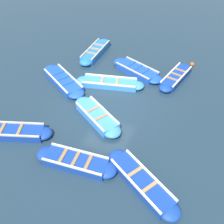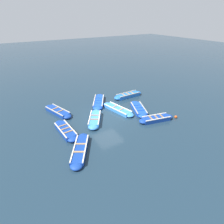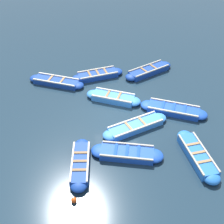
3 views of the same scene
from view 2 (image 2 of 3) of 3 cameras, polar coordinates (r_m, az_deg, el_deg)
The scene contains 11 objects.
ground_plane at distance 16.35m, azimuth -1.43°, elevation -1.72°, with size 120.00×120.00×0.00m, color #1C303F.
boat_centre at distance 14.74m, azimuth -14.92°, elevation -5.83°, with size 1.12×3.54×0.42m.
boat_alongside at distance 16.23m, azimuth 14.19°, elevation -2.18°, with size 3.39×1.49×0.43m.
boat_bow_out at distance 18.97m, azimuth -4.38°, elevation 3.40°, with size 2.81×3.75×0.40m.
boat_tucked at distance 20.46m, azimuth 5.24°, elevation 5.45°, with size 3.63×0.89×0.46m.
boat_drifting at distance 17.37m, azimuth 1.90°, elevation 0.86°, with size 1.70×3.96×0.38m.
boat_inner_gap at distance 15.79m, azimuth -5.67°, elevation -2.30°, with size 2.50×3.31×0.43m.
boat_far_corner at distance 12.64m, azimuth -10.37°, elevation -12.01°, with size 2.63×3.63×0.39m.
boat_near_quay at distance 17.73m, azimuth -17.30°, elevation 0.17°, with size 1.97×3.77×0.43m.
boat_end_of_row at distance 17.62m, azimuth 8.69°, elevation 0.99°, with size 2.19×3.64×0.40m.
buoy_orange_near at distance 17.20m, azimuth 20.09°, elevation -1.50°, with size 0.26×0.26×0.26m, color #E05119.
Camera 2 is at (6.92, 12.21, 8.39)m, focal length 28.00 mm.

